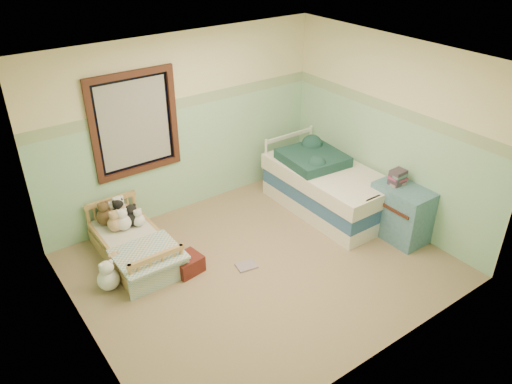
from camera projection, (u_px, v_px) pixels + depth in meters
floor at (261, 266)px, 6.18m from camera, size 4.20×3.60×0.02m
ceiling at (262, 63)px, 4.92m from camera, size 4.20×3.60×0.02m
wall_back at (183, 126)px, 6.82m from camera, size 4.20×0.04×2.50m
wall_front at (386, 256)px, 4.28m from camera, size 4.20×0.04×2.50m
wall_left at (73, 240)px, 4.48m from camera, size 0.04×3.60×2.50m
wall_right at (389, 132)px, 6.62m from camera, size 0.04×3.60×2.50m
wainscot_mint at (187, 159)px, 7.06m from camera, size 4.20×0.01×1.50m
border_strip at (182, 103)px, 6.65m from camera, size 4.20×0.01×0.15m
window_frame at (135, 124)px, 6.34m from camera, size 1.16×0.06×1.36m
window_blinds at (135, 124)px, 6.34m from camera, size 0.92×0.01×1.12m
toddler_bed_frame at (135, 252)px, 6.26m from camera, size 0.69×1.39×0.18m
toddler_mattress at (134, 242)px, 6.19m from camera, size 0.64×1.33×0.12m
patchwork_quilt at (148, 254)px, 5.85m from camera, size 0.75×0.69×0.03m
plush_bed_brown at (105, 217)px, 6.38m from camera, size 0.22×0.22×0.22m
plush_bed_white at (120, 211)px, 6.48m from camera, size 0.23×0.23×0.23m
plush_bed_tan at (115, 224)px, 6.26m from camera, size 0.20×0.20×0.20m
plush_bed_dark at (133, 218)px, 6.37m from camera, size 0.20×0.20×0.20m
plush_floor_cream at (109, 279)px, 5.74m from camera, size 0.26×0.26×0.26m
plush_floor_tan at (116, 269)px, 5.93m from camera, size 0.23×0.23×0.23m
twin_bed_frame at (327, 203)px, 7.26m from camera, size 0.93×1.86×0.22m
twin_boxspring at (328, 190)px, 7.15m from camera, size 0.93×1.86×0.22m
twin_mattress at (329, 176)px, 7.04m from camera, size 0.97×1.90×0.22m
teal_blanket at (313, 158)px, 7.14m from camera, size 0.86×0.90×0.14m
dresser at (401, 213)px, 6.54m from camera, size 0.46×0.73×0.73m
book_stack at (398, 177)px, 6.41m from camera, size 0.20×0.16×0.20m
red_pillow at (187, 264)px, 6.02m from camera, size 0.37×0.34×0.21m
floor_book at (246, 266)px, 6.14m from camera, size 0.27×0.23×0.02m
extra_plush_0 at (123, 223)px, 6.28m from camera, size 0.20×0.20×0.20m
extra_plush_1 at (118, 224)px, 6.29m from camera, size 0.16×0.16×0.16m
extra_plush_2 at (125, 216)px, 6.45m from camera, size 0.16×0.16×0.16m
extra_plush_3 at (114, 213)px, 6.47m from camera, size 0.19×0.19×0.19m
extra_plush_4 at (139, 220)px, 6.36m from camera, size 0.17×0.17×0.17m
extra_plush_5 at (119, 214)px, 6.45m from camera, size 0.22×0.22×0.22m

